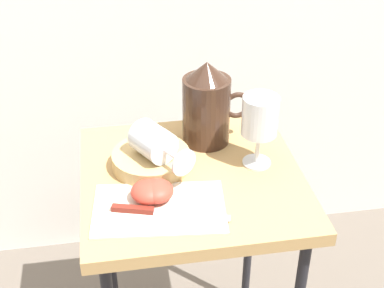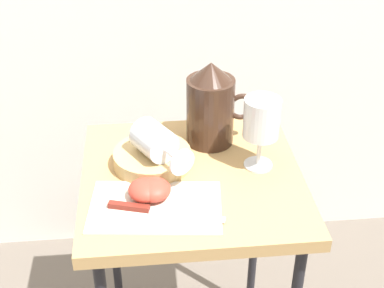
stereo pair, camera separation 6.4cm
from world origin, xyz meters
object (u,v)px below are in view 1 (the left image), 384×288
(apple_half_right, at_px, (156,191))
(wine_glass_tipped_near, at_px, (154,142))
(knife, at_px, (153,211))
(wine_glass_upright, at_px, (260,120))
(apple_half_left, at_px, (148,192))
(pitcher, at_px, (207,110))
(basket_tray, at_px, (151,160))
(table, at_px, (192,202))

(apple_half_right, bearing_deg, wine_glass_tipped_near, 84.84)
(wine_glass_tipped_near, relative_size, knife, 0.70)
(wine_glass_tipped_near, relative_size, apple_half_right, 2.27)
(wine_glass_upright, distance_m, knife, 0.31)
(apple_half_left, bearing_deg, knife, -85.18)
(pitcher, bearing_deg, apple_half_left, -127.39)
(wine_glass_upright, height_order, wine_glass_tipped_near, wine_glass_upright)
(apple_half_right, bearing_deg, knife, -105.50)
(apple_half_right, height_order, knife, apple_half_right)
(basket_tray, height_order, knife, basket_tray)
(pitcher, height_order, wine_glass_upright, pitcher)
(table, distance_m, basket_tray, 0.13)
(table, height_order, basket_tray, basket_tray)
(basket_tray, relative_size, apple_half_right, 2.43)
(table, distance_m, apple_half_left, 0.16)
(basket_tray, bearing_deg, knife, -94.94)
(basket_tray, relative_size, wine_glass_upright, 1.04)
(table, height_order, wine_glass_upright, wine_glass_upright)
(pitcher, bearing_deg, wine_glass_upright, -50.54)
(table, xyz_separation_m, apple_half_right, (-0.09, -0.08, 0.10))
(table, xyz_separation_m, wine_glass_tipped_near, (-0.08, 0.03, 0.15))
(apple_half_left, distance_m, apple_half_right, 0.02)
(table, distance_m, apple_half_right, 0.15)
(pitcher, xyz_separation_m, wine_glass_tipped_near, (-0.13, -0.10, -0.01))
(wine_glass_upright, height_order, apple_half_right, wine_glass_upright)
(basket_tray, distance_m, wine_glass_upright, 0.26)
(table, bearing_deg, apple_half_right, -138.71)
(table, height_order, apple_half_right, apple_half_right)
(apple_half_right, xyz_separation_m, knife, (-0.01, -0.04, -0.02))
(table, relative_size, knife, 2.93)
(pitcher, xyz_separation_m, knife, (-0.16, -0.25, -0.08))
(wine_glass_tipped_near, relative_size, apple_half_left, 2.27)
(apple_half_right, bearing_deg, wine_glass_upright, 21.89)
(knife, bearing_deg, apple_half_left, 94.82)
(table, relative_size, apple_half_left, 9.47)
(knife, bearing_deg, basket_tray, 85.06)
(apple_half_left, xyz_separation_m, apple_half_right, (0.02, -0.00, 0.00))
(basket_tray, height_order, wine_glass_upright, wine_glass_upright)
(wine_glass_upright, bearing_deg, basket_tray, 173.28)
(basket_tray, xyz_separation_m, wine_glass_upright, (0.24, -0.03, 0.10))
(table, height_order, pitcher, pitcher)
(table, distance_m, wine_glass_upright, 0.24)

